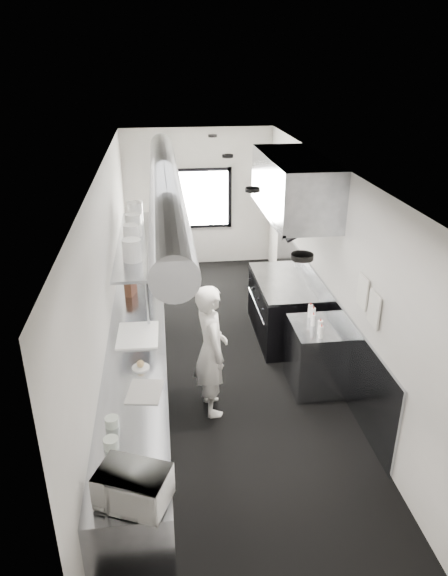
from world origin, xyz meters
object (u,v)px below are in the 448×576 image
object	(u,v)px
small_plate	(141,368)
squeeze_bottle_e	(310,311)
prep_counter	(139,360)
microwave	(133,487)
deli_tub_a	(111,443)
squeeze_bottle_c	(313,320)
plate_stack_c	(134,225)
squeeze_bottle_b	(320,327)
range	(283,308)
knife_block	(131,286)
squeeze_bottle_d	(313,314)
plate_stack_b	(131,235)
squeeze_bottle_a	(321,332)
exhaust_hood	(294,186)
plate_stack_d	(135,213)
line_cook	(211,350)
cutting_board	(138,335)
deli_tub_b	(112,422)
pass_shelf	(134,243)
bottle_station	(316,356)
plate_stack_a	(132,250)
far_work_table	(144,258)

from	to	relation	value
small_plate	squeeze_bottle_e	bearing A→B (deg)	23.56
prep_counter	microwave	xyz separation A→B (m)	(0.05, -2.78, 0.60)
microwave	squeeze_bottle_e	bearing A→B (deg)	75.20
prep_counter	small_plate	size ratio (longest dim) A/B	30.52
deli_tub_a	squeeze_bottle_c	xyz separation A→B (m)	(2.40, 1.97, 0.03)
plate_stack_c	squeeze_bottle_b	distance (m)	3.23
range	squeeze_bottle_b	xyz separation A→B (m)	(0.07, -1.59, 0.52)
knife_block	squeeze_bottle_d	world-z (taller)	knife_block
plate_stack_b	range	bearing A→B (deg)	-3.72
knife_block	plate_stack_c	size ratio (longest dim) A/B	0.76
range	squeeze_bottle_a	distance (m)	1.77
small_plate	squeeze_bottle_d	size ratio (longest dim) A/B	1.12
exhaust_hood	prep_counter	xyz separation A→B (m)	(-2.25, -1.20, -1.94)
microwave	plate_stack_d	xyz separation A→B (m)	(-0.08, 5.08, 0.71)
line_cook	cutting_board	bearing A→B (deg)	59.43
deli_tub_a	plate_stack_c	xyz separation A→B (m)	(0.13, 3.89, 0.79)
deli_tub_b	prep_counter	bearing A→B (deg)	84.45
line_cook	squeeze_bottle_b	size ratio (longest dim) A/B	9.14
small_plate	deli_tub_b	bearing A→B (deg)	-104.38
plate_stack_d	range	bearing A→B (deg)	-26.37
deli_tub_a	squeeze_bottle_a	world-z (taller)	squeeze_bottle_a
pass_shelf	squeeze_bottle_e	bearing A→B (deg)	-31.90
line_cook	cutting_board	xyz separation A→B (m)	(-0.87, 0.36, 0.07)
squeeze_bottle_b	plate_stack_d	bearing A→B (deg)	130.34
cutting_board	squeeze_bottle_c	distance (m)	2.22
plate_stack_d	prep_counter	bearing A→B (deg)	-89.25
plate_stack_b	plate_stack_d	world-z (taller)	plate_stack_d
microwave	knife_block	world-z (taller)	microwave
small_plate	squeeze_bottle_b	size ratio (longest dim) A/B	1.06
plate_stack_c	range	bearing A→B (deg)	-13.90
bottle_station	small_plate	world-z (taller)	small_plate
bottle_station	squeeze_bottle_e	size ratio (longest dim) A/B	4.95
prep_counter	plate_stack_b	xyz separation A→B (m)	(-0.06, 1.35, 1.27)
plate_stack_a	squeeze_bottle_a	distance (m)	2.66
bottle_station	squeeze_bottle_c	size ratio (longest dim) A/B	5.60
plate_stack_a	squeeze_bottle_e	distance (m)	2.49
far_work_table	squeeze_bottle_e	size ratio (longest dim) A/B	6.60
plate_stack_c	squeeze_bottle_e	xyz separation A→B (m)	(2.30, -1.69, -0.74)
exhaust_hood	knife_block	distance (m)	2.73
plate_stack_c	squeeze_bottle_d	size ratio (longest dim) A/B	1.90
bottle_station	plate_stack_b	size ratio (longest dim) A/B	3.05
pass_shelf	plate_stack_b	size ratio (longest dim) A/B	10.15
line_cook	plate_stack_d	size ratio (longest dim) A/B	4.53
exhaust_hood	pass_shelf	xyz separation A→B (m)	(-2.29, 0.30, -0.86)
plate_stack_a	squeeze_bottle_c	xyz separation A→B (m)	(2.26, -0.87, -0.74)
pass_shelf	plate_stack_a	xyz separation A→B (m)	(0.01, -0.81, 0.18)
plate_stack_d	squeeze_bottle_a	bearing A→B (deg)	-50.84
prep_counter	far_work_table	xyz separation A→B (m)	(0.00, 3.70, 0.00)
squeeze_bottle_e	squeeze_bottle_b	bearing A→B (deg)	-90.74
microwave	small_plate	world-z (taller)	microwave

